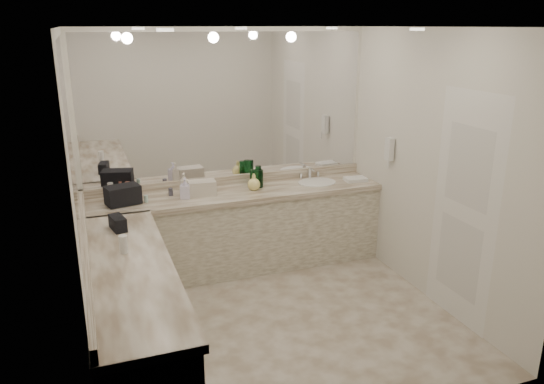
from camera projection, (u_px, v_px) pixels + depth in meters
name	position (u px, v px, depth m)	size (l,w,h in m)	color
floor	(276.00, 320.00, 4.92)	(3.20, 3.20, 0.00)	beige
ceiling	(277.00, 27.00, 4.14)	(3.20, 3.20, 0.00)	white
wall_back	(229.00, 149.00, 5.87)	(3.20, 0.02, 2.60)	silver
wall_left	(78.00, 207.00, 4.00)	(0.02, 3.00, 2.60)	silver
wall_right	(433.00, 169.00, 5.05)	(0.02, 3.00, 2.60)	silver
vanity_back_base	(238.00, 233.00, 5.87)	(3.20, 0.60, 0.84)	beige
vanity_back_top	(237.00, 194.00, 5.72)	(3.20, 0.64, 0.06)	beige
vanity_left_base	(132.00, 322.00, 4.10)	(0.60, 2.40, 0.84)	beige
vanity_left_top	(129.00, 269.00, 3.96)	(0.64, 2.42, 0.06)	beige
backsplash_back	(230.00, 180.00, 5.96)	(3.20, 0.04, 0.10)	beige
backsplash_left	(86.00, 250.00, 4.11)	(0.04, 3.00, 0.10)	beige
mirror_back	(228.00, 106.00, 5.72)	(3.12, 0.01, 1.55)	white
mirror_left	(73.00, 146.00, 3.86)	(0.01, 2.92, 1.55)	white
sink	(317.00, 183.00, 6.04)	(0.44, 0.44, 0.03)	white
faucet	(310.00, 172.00, 6.20)	(0.24, 0.16, 0.14)	silver
wall_phone	(389.00, 149.00, 5.65)	(0.06, 0.10, 0.24)	white
door	(464.00, 211.00, 4.68)	(0.02, 0.82, 2.10)	white
black_toiletry_bag	(123.00, 195.00, 5.28)	(0.33, 0.21, 0.19)	black
black_bag_spill	(118.00, 223.00, 4.63)	(0.10, 0.23, 0.12)	black
cream_cosmetic_case	(202.00, 188.00, 5.56)	(0.28, 0.17, 0.16)	beige
hand_towel	(356.00, 179.00, 6.09)	(0.25, 0.16, 0.04)	white
lotion_left	(123.00, 244.00, 4.15)	(0.07, 0.07, 0.15)	white
soap_bottle_a	(184.00, 184.00, 5.56)	(0.09, 0.09, 0.24)	white
soap_bottle_b	(185.00, 188.00, 5.46)	(0.10, 0.10, 0.22)	white
soap_bottle_c	(254.00, 182.00, 5.74)	(0.14, 0.14, 0.18)	#F9EA81
green_bottle_0	(258.00, 175.00, 5.92)	(0.07, 0.07, 0.22)	#125522
green_bottle_1	(260.00, 178.00, 5.84)	(0.07, 0.07, 0.20)	#125522
green_bottle_2	(253.00, 178.00, 5.84)	(0.06, 0.06, 0.20)	#125522
amenity_bottle_0	(122.00, 196.00, 5.34)	(0.06, 0.06, 0.14)	#3F3F4C
amenity_bottle_1	(201.00, 193.00, 5.54)	(0.06, 0.06, 0.07)	#3F3F4C
amenity_bottle_2	(124.00, 197.00, 5.39)	(0.04, 0.04, 0.09)	#E57F66
amenity_bottle_3	(171.00, 192.00, 5.57)	(0.05, 0.05, 0.08)	#3F3F4C
amenity_bottle_4	(131.00, 195.00, 5.45)	(0.04, 0.04, 0.09)	#F2D84C
amenity_bottle_5	(131.00, 194.00, 5.47)	(0.05, 0.05, 0.10)	#E57F66
amenity_bottle_6	(113.00, 196.00, 5.40)	(0.06, 0.06, 0.10)	white
amenity_bottle_7	(146.00, 199.00, 5.36)	(0.04, 0.04, 0.07)	silver
amenity_bottle_8	(213.00, 189.00, 5.61)	(0.05, 0.05, 0.12)	#9966B2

